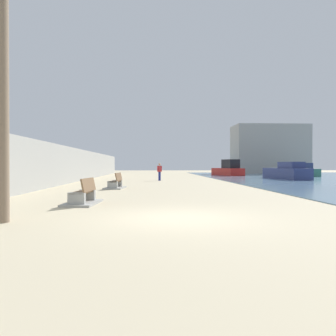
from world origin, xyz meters
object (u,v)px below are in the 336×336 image
bench_near (83,198)px  boat_mid_bay (294,171)px  boat_far_left (228,170)px  bench_far (115,185)px  boat_nearest (287,172)px  person_walking (160,170)px

bench_near → boat_mid_bay: boat_mid_bay is taller
boat_far_left → boat_mid_bay: size_ratio=0.73×
boat_far_left → bench_far: bearing=-118.3°
boat_nearest → boat_mid_bay: (4.82, 9.18, -0.04)m
boat_nearest → bench_near: bearing=-128.9°
boat_far_left → boat_mid_bay: bearing=-16.1°
boat_nearest → boat_mid_bay: bearing=62.3°
bench_far → bench_near: bearing=-92.3°
person_walking → boat_nearest: size_ratio=0.25×
boat_mid_bay → boat_far_left: bearing=163.9°
boat_nearest → boat_mid_bay: boat_nearest is taller
person_walking → boat_mid_bay: 20.79m
bench_far → boat_far_left: size_ratio=0.38×
person_walking → boat_far_left: boat_far_left is taller
bench_near → boat_far_left: boat_far_left is taller
bench_near → boat_nearest: bearing=51.1°
bench_far → person_walking: 10.55m
bench_near → boat_far_left: bearing=67.7°
boat_nearest → person_walking: bearing=-172.0°
bench_far → boat_nearest: boat_nearest is taller
bench_near → boat_nearest: boat_nearest is taller
bench_far → person_walking: size_ratio=1.35×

